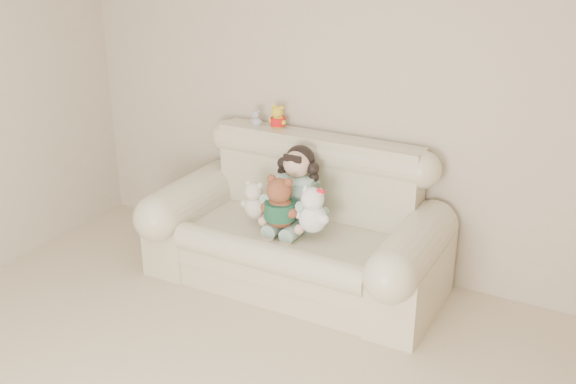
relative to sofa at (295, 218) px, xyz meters
The scene contains 8 objects.
wall_back 0.95m from the sofa, 72.65° to the left, with size 4.50×4.50×0.00m, color #C5B09D.
sofa is the anchor object (origin of this frame).
seated_child 0.22m from the sofa, 106.07° to the left, with size 0.36×0.44×0.60m, color #287559, non-canonical shape.
brown_teddy 0.25m from the sofa, 105.80° to the right, with size 0.28×0.21×0.44m, color brown, non-canonical shape.
white_cat 0.29m from the sofa, 28.29° to the right, with size 0.25×0.19×0.39m, color white, non-canonical shape.
cream_teddy 0.32m from the sofa, 160.53° to the right, with size 0.21×0.16×0.33m, color silver, non-canonical shape.
yellow_mini_bear 0.80m from the sofa, 131.97° to the left, with size 0.14×0.11×0.22m, color yellow, non-canonical shape.
grey_mini_plush 0.86m from the sofa, 144.91° to the left, with size 0.10×0.08×0.16m, color #BBBAC1, non-canonical shape.
Camera 1 is at (1.89, -1.87, 2.50)m, focal length 42.52 mm.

